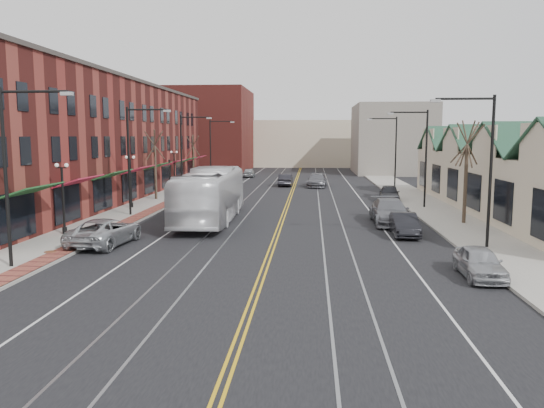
% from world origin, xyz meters
% --- Properties ---
extents(ground, '(160.00, 160.00, 0.00)m').
position_xyz_m(ground, '(0.00, 0.00, 0.00)').
color(ground, black).
rests_on(ground, ground).
extents(sidewalk_left, '(4.00, 120.00, 0.15)m').
position_xyz_m(sidewalk_left, '(-12.00, 20.00, 0.07)').
color(sidewalk_left, gray).
rests_on(sidewalk_left, ground).
extents(sidewalk_right, '(4.00, 120.00, 0.15)m').
position_xyz_m(sidewalk_right, '(12.00, 20.00, 0.07)').
color(sidewalk_right, gray).
rests_on(sidewalk_right, ground).
extents(building_left, '(10.00, 50.00, 11.00)m').
position_xyz_m(building_left, '(-19.00, 27.00, 5.50)').
color(building_left, maroon).
rests_on(building_left, ground).
extents(building_right, '(8.00, 36.00, 4.60)m').
position_xyz_m(building_right, '(18.00, 20.00, 2.30)').
color(building_right, beige).
rests_on(building_right, ground).
extents(backdrop_left, '(14.00, 18.00, 14.00)m').
position_xyz_m(backdrop_left, '(-16.00, 70.00, 7.00)').
color(backdrop_left, maroon).
rests_on(backdrop_left, ground).
extents(backdrop_mid, '(22.00, 14.00, 9.00)m').
position_xyz_m(backdrop_mid, '(0.00, 85.00, 4.50)').
color(backdrop_mid, beige).
rests_on(backdrop_mid, ground).
extents(backdrop_right, '(12.00, 16.00, 11.00)m').
position_xyz_m(backdrop_right, '(15.00, 65.00, 5.50)').
color(backdrop_right, slate).
rests_on(backdrop_right, ground).
extents(streetlight_l_0, '(3.33, 0.25, 8.00)m').
position_xyz_m(streetlight_l_0, '(-11.05, 0.00, 5.03)').
color(streetlight_l_0, black).
rests_on(streetlight_l_0, sidewalk_left).
extents(streetlight_l_1, '(3.33, 0.25, 8.00)m').
position_xyz_m(streetlight_l_1, '(-11.05, 16.00, 5.03)').
color(streetlight_l_1, black).
rests_on(streetlight_l_1, sidewalk_left).
extents(streetlight_l_2, '(3.33, 0.25, 8.00)m').
position_xyz_m(streetlight_l_2, '(-11.05, 32.00, 5.03)').
color(streetlight_l_2, black).
rests_on(streetlight_l_2, sidewalk_left).
extents(streetlight_l_3, '(3.33, 0.25, 8.00)m').
position_xyz_m(streetlight_l_3, '(-11.05, 48.00, 5.03)').
color(streetlight_l_3, black).
rests_on(streetlight_l_3, sidewalk_left).
extents(streetlight_r_0, '(3.33, 0.25, 8.00)m').
position_xyz_m(streetlight_r_0, '(11.05, 6.00, 5.03)').
color(streetlight_r_0, black).
rests_on(streetlight_r_0, sidewalk_right).
extents(streetlight_r_1, '(3.33, 0.25, 8.00)m').
position_xyz_m(streetlight_r_1, '(11.05, 22.00, 5.03)').
color(streetlight_r_1, black).
rests_on(streetlight_r_1, sidewalk_right).
extents(streetlight_r_2, '(3.33, 0.25, 8.00)m').
position_xyz_m(streetlight_r_2, '(11.05, 38.00, 5.03)').
color(streetlight_r_2, black).
rests_on(streetlight_r_2, sidewalk_right).
extents(lamppost_l_1, '(0.84, 0.28, 4.27)m').
position_xyz_m(lamppost_l_1, '(-12.80, 8.00, 2.20)').
color(lamppost_l_1, black).
rests_on(lamppost_l_1, sidewalk_left).
extents(lamppost_l_2, '(0.84, 0.28, 4.27)m').
position_xyz_m(lamppost_l_2, '(-12.80, 20.00, 2.20)').
color(lamppost_l_2, black).
rests_on(lamppost_l_2, sidewalk_left).
extents(lamppost_l_3, '(0.84, 0.28, 4.27)m').
position_xyz_m(lamppost_l_3, '(-12.80, 34.00, 2.20)').
color(lamppost_l_3, black).
rests_on(lamppost_l_3, sidewalk_left).
extents(tree_left_near, '(1.78, 1.37, 6.48)m').
position_xyz_m(tree_left_near, '(-12.50, 26.00, 3.51)').
color(tree_left_near, '#382B21').
rests_on(tree_left_near, sidewalk_left).
extents(tree_left_far, '(1.66, 1.28, 6.02)m').
position_xyz_m(tree_left_far, '(-12.50, 42.00, 3.28)').
color(tree_left_far, '#382B21').
rests_on(tree_left_far, sidewalk_left).
extents(tree_right_mid, '(1.90, 1.46, 6.93)m').
position_xyz_m(tree_right_mid, '(12.50, 14.00, 3.75)').
color(tree_right_mid, '#382B21').
rests_on(tree_right_mid, sidewalk_right).
extents(manhole_mid, '(0.60, 0.60, 0.02)m').
position_xyz_m(manhole_mid, '(-11.20, 3.00, 0.16)').
color(manhole_mid, '#592D19').
rests_on(manhole_mid, sidewalk_left).
extents(manhole_far, '(0.60, 0.60, 0.02)m').
position_xyz_m(manhole_far, '(-11.20, 8.00, 0.16)').
color(manhole_far, '#592D19').
rests_on(manhole_far, sidewalk_left).
extents(traffic_signal, '(0.18, 0.15, 3.80)m').
position_xyz_m(traffic_signal, '(-10.60, 24.00, 2.35)').
color(traffic_signal, black).
rests_on(traffic_signal, sidewalk_left).
extents(transit_bus, '(3.45, 13.58, 3.77)m').
position_xyz_m(transit_bus, '(-5.00, 14.08, 1.88)').
color(transit_bus, white).
rests_on(transit_bus, ground).
extents(parked_suv, '(3.00, 5.65, 1.51)m').
position_xyz_m(parked_suv, '(-9.30, 5.58, 0.76)').
color(parked_suv, '#A9ACB0').
rests_on(parked_suv, ground).
extents(parked_car_a, '(1.65, 3.96, 1.34)m').
position_xyz_m(parked_car_a, '(9.30, 0.11, 0.67)').
color(parked_car_a, '#9D9FA4').
rests_on(parked_car_a, ground).
extents(parked_car_b, '(1.54, 4.20, 1.37)m').
position_xyz_m(parked_car_b, '(7.75, 9.65, 0.69)').
color(parked_car_b, black).
rests_on(parked_car_b, ground).
extents(parked_car_c, '(2.45, 5.95, 1.72)m').
position_xyz_m(parked_car_c, '(7.50, 14.00, 0.86)').
color(parked_car_c, slate).
rests_on(parked_car_c, ground).
extents(parked_car_d, '(2.31, 4.65, 1.52)m').
position_xyz_m(parked_car_d, '(9.30, 26.85, 0.76)').
color(parked_car_d, black).
rests_on(parked_car_d, ground).
extents(distant_car_left, '(1.66, 4.52, 1.48)m').
position_xyz_m(distant_car_left, '(-1.04, 41.28, 0.74)').
color(distant_car_left, black).
rests_on(distant_car_left, ground).
extents(distant_car_right, '(2.67, 5.61, 1.58)m').
position_xyz_m(distant_car_right, '(2.75, 40.45, 0.79)').
color(distant_car_right, slate).
rests_on(distant_car_right, ground).
extents(distant_car_far, '(1.70, 4.04, 1.36)m').
position_xyz_m(distant_car_far, '(-7.08, 54.73, 0.68)').
color(distant_car_far, '#989B9F').
rests_on(distant_car_far, ground).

